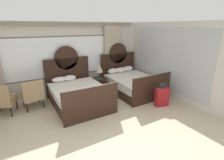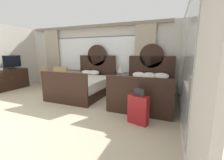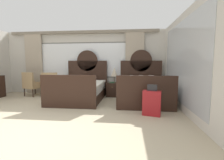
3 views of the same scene
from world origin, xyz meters
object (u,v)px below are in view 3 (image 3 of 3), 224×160
at_px(nightstand_between_beds, 113,89).
at_px(table_lamp_on_nightstand, 114,72).
at_px(bed_near_mirror, 143,90).
at_px(book_on_nightstand, 112,82).
at_px(suitcase_on_floor, 152,103).
at_px(armchair_by_window_centre, 32,84).
at_px(bed_near_window, 80,89).
at_px(armchair_by_window_left, 51,84).

bearing_deg(nightstand_between_beds, table_lamp_on_nightstand, 5.67).
distance_m(bed_near_mirror, book_on_nightstand, 1.31).
bearing_deg(nightstand_between_beds, book_on_nightstand, -104.26).
xyz_separation_m(table_lamp_on_nightstand, suitcase_on_floor, (1.16, -2.24, -0.65)).
distance_m(nightstand_between_beds, suitcase_on_floor, 2.55).
distance_m(book_on_nightstand, armchair_by_window_centre, 3.26).
xyz_separation_m(book_on_nightstand, armchair_by_window_centre, (-3.26, -0.18, -0.08)).
bearing_deg(armchair_by_window_centre, bed_near_window, -11.38).
height_order(table_lamp_on_nightstand, suitcase_on_floor, table_lamp_on_nightstand).
bearing_deg(nightstand_between_beds, armchair_by_window_left, -173.42).
distance_m(nightstand_between_beds, armchair_by_window_centre, 3.30).
bearing_deg(table_lamp_on_nightstand, nightstand_between_beds, -174.33).
relative_size(bed_near_window, armchair_by_window_left, 2.32).
distance_m(table_lamp_on_nightstand, armchair_by_window_left, 2.57).
bearing_deg(book_on_nightstand, armchair_by_window_centre, -176.78).
bearing_deg(bed_near_window, bed_near_mirror, 0.34).
bearing_deg(nightstand_between_beds, armchair_by_window_centre, -175.16).
relative_size(book_on_nightstand, armchair_by_window_left, 0.27).
height_order(nightstand_between_beds, table_lamp_on_nightstand, table_lamp_on_nightstand).
height_order(nightstand_between_beds, suitcase_on_floor, suitcase_on_floor).
xyz_separation_m(bed_near_window, bed_near_mirror, (2.24, 0.01, 0.01)).
bearing_deg(nightstand_between_beds, suitcase_on_floor, -61.41).
height_order(bed_near_mirror, nightstand_between_beds, bed_near_mirror).
bearing_deg(book_on_nightstand, armchair_by_window_left, -175.58).
relative_size(bed_near_window, nightstand_between_beds, 4.00).
height_order(table_lamp_on_nightstand, book_on_nightstand, table_lamp_on_nightstand).
relative_size(book_on_nightstand, armchair_by_window_centre, 0.27).
height_order(nightstand_between_beds, armchair_by_window_centre, armchair_by_window_centre).
bearing_deg(book_on_nightstand, bed_near_mirror, -27.84).
relative_size(bed_near_mirror, armchair_by_window_left, 2.32).
distance_m(bed_near_window, armchair_by_window_left, 1.40).
relative_size(bed_near_window, book_on_nightstand, 8.58).
xyz_separation_m(table_lamp_on_nightstand, armchair_by_window_left, (-2.50, -0.29, -0.48)).
relative_size(book_on_nightstand, suitcase_on_floor, 0.33).
bearing_deg(table_lamp_on_nightstand, suitcase_on_floor, -62.61).
bearing_deg(book_on_nightstand, suitcase_on_floor, -59.87).
distance_m(table_lamp_on_nightstand, armchair_by_window_centre, 3.38).
bearing_deg(armchair_by_window_left, suitcase_on_floor, -28.05).
bearing_deg(armchair_by_window_centre, suitcase_on_floor, -23.52).
relative_size(table_lamp_on_nightstand, suitcase_on_floor, 0.75).
xyz_separation_m(book_on_nightstand, armchair_by_window_left, (-2.42, -0.19, -0.08)).
relative_size(bed_near_window, suitcase_on_floor, 2.82).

